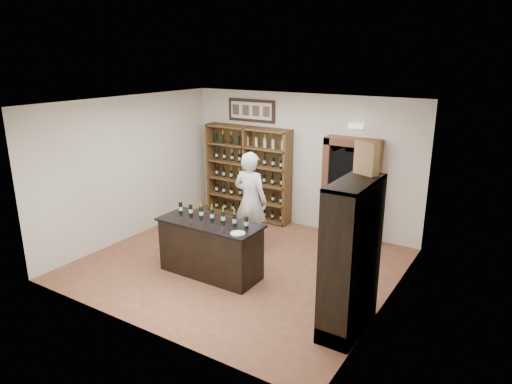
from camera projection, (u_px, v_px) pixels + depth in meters
floor at (239, 264)px, 8.60m from camera, size 5.50×5.50×0.00m
ceiling at (237, 103)px, 7.74m from camera, size 5.50×5.50×0.00m
wall_back at (301, 161)px, 10.19m from camera, size 5.50×0.04×3.00m
wall_left at (130, 168)px, 9.57m from camera, size 0.04×5.00×3.00m
wall_right at (391, 215)px, 6.77m from camera, size 0.04×5.00×3.00m
wine_shelf at (249, 172)px, 10.84m from camera, size 2.20×0.38×2.20m
framed_picture at (251, 110)px, 10.53m from camera, size 1.25×0.04×0.52m
arched_doorway at (351, 187)px, 9.52m from camera, size 1.17×0.35×2.17m
emergency_light at (356, 126)px, 9.23m from camera, size 0.30×0.10×0.10m
tasting_counter at (210, 248)px, 8.08m from camera, size 1.88×0.78×1.00m
counter_bottle_0 at (181, 208)px, 8.32m from camera, size 0.07×0.07×0.30m
counter_bottle_1 at (191, 210)px, 8.20m from camera, size 0.07×0.07×0.30m
counter_bottle_2 at (201, 212)px, 8.08m from camera, size 0.07×0.07×0.30m
counter_bottle_3 at (212, 215)px, 7.96m from camera, size 0.07×0.07×0.30m
counter_bottle_4 at (223, 217)px, 7.83m from camera, size 0.07×0.07×0.30m
counter_bottle_5 at (235, 220)px, 7.71m from camera, size 0.07×0.07×0.30m
counter_bottle_6 at (246, 222)px, 7.59m from camera, size 0.07×0.07×0.30m
side_cabinet at (352, 281)px, 6.37m from camera, size 0.48×1.20×2.20m
shopkeeper at (250, 201)px, 9.08m from camera, size 0.73×0.48×1.99m
plate at (238, 233)px, 7.38m from camera, size 0.24×0.24×0.02m
wine_crate at (366, 158)px, 6.23m from camera, size 0.36×0.24×0.47m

